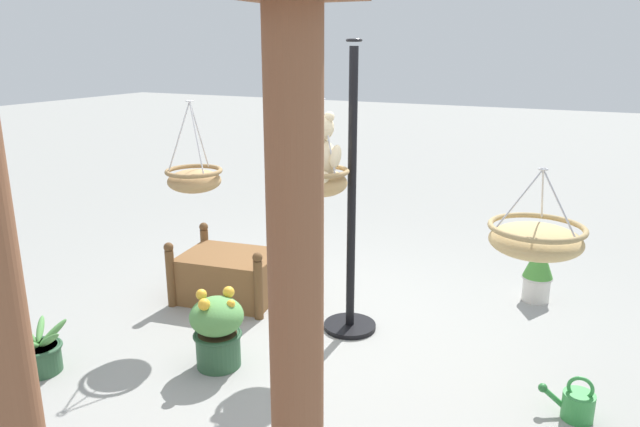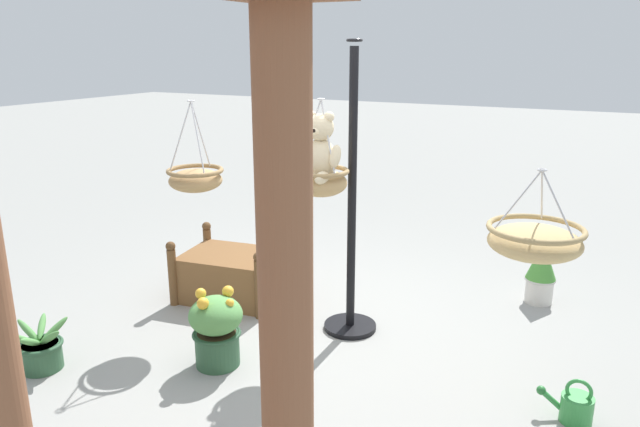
{
  "view_description": "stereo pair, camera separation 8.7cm",
  "coord_description": "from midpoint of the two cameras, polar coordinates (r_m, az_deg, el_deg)",
  "views": [
    {
      "loc": [
        -1.95,
        4.0,
        2.31
      ],
      "look_at": [
        -0.02,
        0.02,
        1.05
      ],
      "focal_mm": 33.03,
      "sensor_mm": 36.0,
      "label": 1
    },
    {
      "loc": [
        -2.03,
        3.97,
        2.31
      ],
      "look_at": [
        -0.02,
        0.02,
        1.05
      ],
      "focal_mm": 33.03,
      "sensor_mm": 36.0,
      "label": 2
    }
  ],
  "objects": [
    {
      "name": "potted_plant_tall_leafy",
      "position": [
        5.83,
        21.03,
        -5.28
      ],
      "size": [
        0.28,
        0.28,
        0.6
      ],
      "color": "beige",
      "rests_on": "ground"
    },
    {
      "name": "hanging_basket_with_teddy",
      "position": [
        4.49,
        0.66,
        3.21
      ],
      "size": [
        0.43,
        0.43,
        0.74
      ],
      "color": "tan"
    },
    {
      "name": "display_pole_central",
      "position": [
        4.81,
        3.57,
        -3.32
      ],
      "size": [
        0.44,
        0.44,
        2.36
      ],
      "color": "black",
      "rests_on": "ground"
    },
    {
      "name": "wooden_planter_box",
      "position": [
        5.63,
        -8.11,
        -5.76
      ],
      "size": [
        1.04,
        0.85,
        0.61
      ],
      "color": "brown",
      "rests_on": "ground"
    },
    {
      "name": "watering_can",
      "position": [
        4.26,
        24.05,
        -16.75
      ],
      "size": [
        0.35,
        0.2,
        0.3
      ],
      "color": "#338C3F",
      "rests_on": "ground"
    },
    {
      "name": "hanging_basket_left_high",
      "position": [
        4.03,
        20.68,
        -2.43
      ],
      "size": [
        0.62,
        0.62,
        0.58
      ],
      "color": "tan"
    },
    {
      "name": "teddy_bear",
      "position": [
        4.42,
        0.53,
        6.03
      ],
      "size": [
        0.36,
        0.32,
        0.52
      ],
      "color": "beige"
    },
    {
      "name": "greenhouse_pillar_far_back",
      "position": [
        2.5,
        -2.31,
        -9.38
      ],
      "size": [
        0.44,
        0.44,
        2.57
      ],
      "color": "brown",
      "rests_on": "ground"
    },
    {
      "name": "potted_plant_fern_front",
      "position": [
        4.88,
        -24.96,
        -11.96
      ],
      "size": [
        0.47,
        0.45,
        0.37
      ],
      "color": "#2D5638",
      "rests_on": "ground"
    },
    {
      "name": "hanging_basket_right_low",
      "position": [
        4.94,
        -11.48,
        3.35
      ],
      "size": [
        0.47,
        0.47,
        0.75
      ],
      "color": "#A37F51"
    },
    {
      "name": "potted_plant_flowering_red",
      "position": [
        4.49,
        -9.46,
        -10.89
      ],
      "size": [
        0.4,
        0.4,
        0.59
      ],
      "color": "#2D5638",
      "rests_on": "ground"
    },
    {
      "name": "ground_plane",
      "position": [
        5.02,
        0.45,
        -11.47
      ],
      "size": [
        40.0,
        40.0,
        0.0
      ],
      "primitive_type": "plane",
      "color": "gray"
    }
  ]
}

